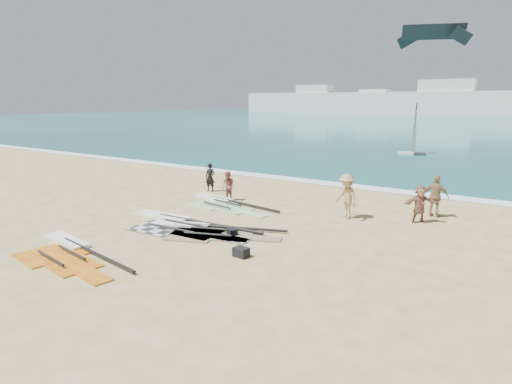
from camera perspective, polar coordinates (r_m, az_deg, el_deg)
The scene contains 17 objects.
ground at distance 15.66m, azimuth -4.64°, elevation -6.65°, with size 300.00×300.00×0.00m, color tan.
sea at distance 143.97m, azimuth 30.44°, elevation 8.48°, with size 300.00×240.00×0.06m, color #0B404E.
surf_line at distance 26.10m, azimuth 12.35°, elevation 0.74°, with size 300.00×1.20×0.04m, color white.
far_town at distance 163.50m, azimuth 25.47°, elevation 10.79°, with size 160.00×8.00×12.00m.
rig_grey at distance 17.95m, azimuth -10.44°, elevation -4.18°, with size 6.44×2.58×0.21m.
rig_green at distance 21.22m, azimuth -4.53°, elevation -1.48°, with size 5.58×2.61×0.20m.
rig_orange at distance 16.92m, azimuth -7.08°, elevation -5.08°, with size 5.62×3.32×0.20m.
rig_red at distance 15.84m, azimuth -23.78°, elevation -7.27°, with size 5.61×2.61×0.20m.
gear_bag_near at distance 14.15m, azimuth -2.00°, elevation -8.02°, with size 0.49×0.36×0.31m, color black.
gear_bag_far at distance 16.30m, azimuth -3.24°, elevation -5.36°, with size 0.45×0.31×0.27m, color black.
person_wetsuit at distance 24.08m, azimuth -6.13°, elevation 1.94°, with size 0.58×0.38×1.60m, color black.
beachgoer_left at distance 21.77m, azimuth -3.74°, elevation 0.77°, with size 0.73×0.57×1.50m, color #95564B.
beachgoer_mid at distance 18.83m, azimuth 11.98°, elevation -0.57°, with size 1.26×0.73×1.95m, color tan.
beachgoer_back at distance 20.23m, azimuth 22.86°, elevation -0.52°, with size 1.09×0.46×1.87m, color #98744E.
beachgoer_right at distance 19.08m, azimuth 21.01°, elevation -1.48°, with size 1.50×0.48×1.61m, color #9E6952.
windsurfer_left at distance 43.41m, azimuth 20.30°, elevation 6.56°, with size 2.76×3.09×4.84m.
kitesurf_kite at distance 57.49m, azimuth 22.59°, elevation 18.91°, with size 7.93×3.75×2.66m.
Camera 1 is at (9.26, -11.58, 5.03)m, focal length 30.00 mm.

